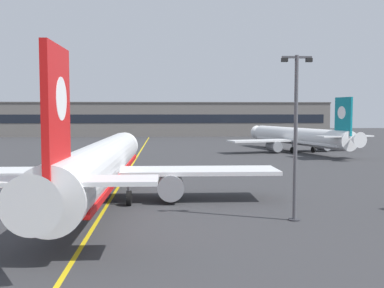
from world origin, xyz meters
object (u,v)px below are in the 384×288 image
at_px(airliner_foreground, 101,164).
at_px(safety_cone_by_nose_gear, 135,173).
at_px(apron_lamp_post, 296,135).
at_px(airliner_background, 299,137).

relative_size(airliner_foreground, safety_cone_by_nose_gear, 75.31).
distance_m(airliner_foreground, apron_lamp_post, 17.50).
height_order(apron_lamp_post, safety_cone_by_nose_gear, apron_lamp_post).
relative_size(airliner_foreground, airliner_background, 1.12).
bearing_deg(apron_lamp_post, airliner_background, 73.44).
bearing_deg(airliner_background, airliner_foreground, -123.35).
bearing_deg(safety_cone_by_nose_gear, airliner_background, 46.54).
relative_size(apron_lamp_post, safety_cone_by_nose_gear, 22.12).
xyz_separation_m(airliner_background, safety_cone_by_nose_gear, (-30.45, -32.14, -2.80)).
bearing_deg(airliner_foreground, airliner_background, 56.65).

